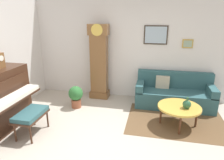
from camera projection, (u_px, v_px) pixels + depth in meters
name	position (u px, v px, depth m)	size (l,w,h in m)	color
ground_plane	(107.00, 146.00, 3.71)	(6.40, 6.00, 0.10)	#B2A899
wall_back	(127.00, 47.00, 5.49)	(5.30, 0.13, 2.80)	silver
area_rug	(176.00, 121.00, 4.46)	(2.10, 1.50, 0.01)	brown
piano_bench	(31.00, 115.00, 3.87)	(0.42, 0.70, 0.48)	#3D2316
grandfather_clock	(99.00, 64.00, 5.49)	(0.52, 0.34, 2.03)	brown
couch	(174.00, 94.00, 5.18)	(1.90, 0.80, 0.84)	#2D565B
coffee_table	(179.00, 108.00, 4.19)	(0.88, 0.88, 0.44)	gold
green_jug	(187.00, 104.00, 4.06)	(0.17, 0.17, 0.24)	#234C33
potted_plant	(76.00, 95.00, 5.04)	(0.36, 0.36, 0.56)	#935138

